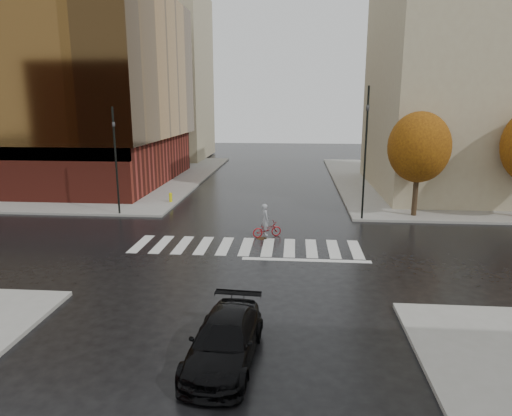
{
  "coord_description": "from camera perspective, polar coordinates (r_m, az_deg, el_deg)",
  "views": [
    {
      "loc": [
        2.38,
        -21.54,
        7.2
      ],
      "look_at": [
        0.49,
        0.65,
        2.0
      ],
      "focal_mm": 32.0,
      "sensor_mm": 36.0,
      "label": 1
    }
  ],
  "objects": [
    {
      "name": "manhole",
      "position": [
        24.67,
        0.74,
        -3.81
      ],
      "size": [
        0.7,
        0.7,
        0.01
      ],
      "primitive_type": "cylinder",
      "rotation": [
        0.0,
        0.0,
        -0.3
      ],
      "color": "#473219",
      "rests_on": "ground"
    },
    {
      "name": "traffic_light_ne",
      "position": [
        28.26,
        13.57,
        7.85
      ],
      "size": [
        0.23,
        0.25,
        7.97
      ],
      "rotation": [
        0.0,
        0.0,
        2.71
      ],
      "color": "black",
      "rests_on": "sidewalk_ne"
    },
    {
      "name": "ground",
      "position": [
        22.83,
        -1.36,
        -5.24
      ],
      "size": [
        120.0,
        120.0,
        0.0
      ],
      "primitive_type": "plane",
      "color": "black",
      "rests_on": "ground"
    },
    {
      "name": "cyclist",
      "position": [
        24.8,
        1.29,
        -2.23
      ],
      "size": [
        1.71,
        1.18,
        1.84
      ],
      "rotation": [
        0.0,
        0.0,
        1.99
      ],
      "color": "maroon",
      "rests_on": "ground"
    },
    {
      "name": "tree_ne_a",
      "position": [
        30.05,
        19.7,
        7.15
      ],
      "size": [
        3.8,
        3.8,
        6.5
      ],
      "color": "black",
      "rests_on": "sidewalk_ne"
    },
    {
      "name": "building_nw_far",
      "position": [
        61.42,
        -13.03,
        15.58
      ],
      "size": [
        14.0,
        12.0,
        20.0
      ],
      "primitive_type": "cube",
      "color": "tan",
      "rests_on": "sidewalk_nw"
    },
    {
      "name": "sedan",
      "position": [
        13.41,
        -3.96,
        -16.19
      ],
      "size": [
        2.09,
        4.53,
        1.28
      ],
      "primitive_type": "imported",
      "rotation": [
        0.0,
        0.0,
        -0.07
      ],
      "color": "black",
      "rests_on": "ground"
    },
    {
      "name": "building_ne_tan",
      "position": [
        41.26,
        26.53,
        14.53
      ],
      "size": [
        16.0,
        16.0,
        18.0
      ],
      "primitive_type": "cube",
      "color": "tan",
      "rests_on": "sidewalk_ne"
    },
    {
      "name": "fire_hydrant",
      "position": [
        33.44,
        -10.63,
        1.4
      ],
      "size": [
        0.24,
        0.24,
        0.68
      ],
      "color": "#D5CD0C",
      "rests_on": "sidewalk_nw"
    },
    {
      "name": "crosswalk",
      "position": [
        23.31,
        -1.23,
        -4.84
      ],
      "size": [
        12.0,
        3.0,
        0.01
      ],
      "primitive_type": "cube",
      "color": "silver",
      "rests_on": "ground"
    },
    {
      "name": "sidewalk_ne",
      "position": [
        46.98,
        28.19,
        2.86
      ],
      "size": [
        30.0,
        30.0,
        0.15
      ],
      "primitive_type": "cube",
      "color": "gray",
      "rests_on": "ground"
    },
    {
      "name": "office_glass",
      "position": [
        46.45,
        -27.55,
        13.04
      ],
      "size": [
        27.0,
        19.0,
        16.0
      ],
      "color": "maroon",
      "rests_on": "sidewalk_nw"
    },
    {
      "name": "sidewalk_nw",
      "position": [
        49.06,
        -23.7,
        3.69
      ],
      "size": [
        30.0,
        30.0,
        0.15
      ],
      "primitive_type": "cube",
      "color": "gray",
      "rests_on": "ground"
    },
    {
      "name": "traffic_light_nw",
      "position": [
        30.21,
        -17.16,
        6.37
      ],
      "size": [
        0.18,
        0.15,
        6.76
      ],
      "rotation": [
        0.0,
        0.0,
        -1.62
      ],
      "color": "black",
      "rests_on": "sidewalk_nw"
    }
  ]
}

